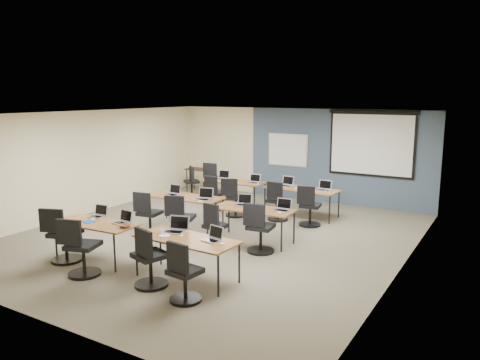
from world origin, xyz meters
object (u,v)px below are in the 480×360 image
Objects in this scene: laptop_3 at (213,237)px; laptop_5 at (204,197)px; training_table_mid_right at (254,210)px; laptop_2 at (176,228)px; training_table_back_right at (302,190)px; laptop_9 at (254,181)px; task_chair_4 at (148,217)px; spare_chair_a at (214,182)px; task_chair_0 at (63,239)px; task_chair_9 at (234,201)px; task_chair_6 at (214,229)px; training_table_back_left at (234,183)px; laptop_4 at (173,192)px; training_table_front_left at (95,225)px; task_chair_2 at (149,262)px; task_chair_8 at (214,196)px; whiteboard at (288,150)px; laptop_0 at (98,214)px; laptop_8 at (222,177)px; task_chair_7 at (259,232)px; laptop_1 at (123,220)px; laptop_6 at (243,202)px; projector_screen at (372,140)px; task_chair_1 at (80,252)px; spare_chair_b at (192,184)px; laptop_7 at (282,208)px; task_chair_3 at (183,277)px; laptop_10 at (287,184)px; task_chair_10 at (277,204)px; training_table_mid_left at (185,198)px; task_chair_5 at (181,222)px.

laptop_5 is at bearing 139.54° from laptop_3.
training_table_mid_right is 2.22m from laptop_2.
training_table_back_right is 1.42m from laptop_9.
spare_chair_a reaches higher than task_chair_4.
task_chair_0 is 3.46× the size of laptop_3.
spare_chair_a is (-1.86, 1.83, 0.01)m from task_chair_9.
task_chair_9 is (-0.96, 2.34, 0.03)m from task_chair_6.
training_table_back_left is 2.32m from laptop_4.
training_table_back_left is at bearing 86.27° from training_table_front_left.
laptop_4 is 0.31× the size of spare_chair_a.
task_chair_2 reaches higher than task_chair_8.
laptop_0 is at bearing -99.46° from whiteboard.
laptop_8 is (-0.11, 4.69, 0.01)m from laptop_0.
task_chair_7 is 2.86m from task_chair_9.
laptop_1 is 2.68m from laptop_6.
projector_screen is 8.17m from task_chair_1.
task_chair_2 is at bearing -89.47° from training_table_back_right.
laptop_1 reaches higher than task_chair_8.
spare_chair_a is 0.68m from spare_chair_b.
training_table_front_left is at bearing -117.27° from task_chair_9.
laptop_4 is at bearing -131.78° from training_table_back_right.
whiteboard reaches higher than laptop_9.
laptop_7 is at bearing -53.83° from task_chair_9.
task_chair_3 is (2.08, -0.88, -0.39)m from laptop_1.
task_chair_3 reaches higher than training_table_back_left.
laptop_10 is 0.89m from task_chair_10.
task_chair_1 reaches higher than laptop_4.
training_table_mid_right is 0.92× the size of training_table_back_right.
task_chair_4 reaches higher than task_chair_8.
laptop_9 is (-1.38, 2.50, 0.11)m from training_table_mid_right.
laptop_5 is at bearing 175.97° from laptop_7.
spare_chair_b reaches higher than training_table_mid_left.
whiteboard is at bearing 79.89° from training_table_front_left.
spare_chair_a is (-1.01, 5.57, -0.36)m from laptop_0.
training_table_back_left and training_table_back_right have the same top height.
task_chair_1 is 3.31× the size of laptop_6.
laptop_7 is 0.34× the size of task_chair_8.
whiteboard is 1.27× the size of task_chair_5.
spare_chair_a is (-1.28, 5.90, -0.25)m from training_table_front_left.
laptop_6 reaches higher than task_chair_8.
laptop_3 is (1.73, -6.57, -0.66)m from whiteboard.
task_chair_5 is 0.88m from task_chair_6.
task_chair_10 is (1.23, 4.04, -0.38)m from laptop_1.
laptop_6 reaches higher than training_table_mid_left.
laptop_2 is (1.66, -4.66, 0.11)m from training_table_back_left.
task_chair_1 is 1.03× the size of task_chair_9.
laptop_4 is 3.15m from spare_chair_b.
spare_chair_a is at bearing 129.58° from laptop_8.
whiteboard is at bearing 92.53° from laptop_1.
training_table_mid_right is at bearing -19.81° from laptop_5.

